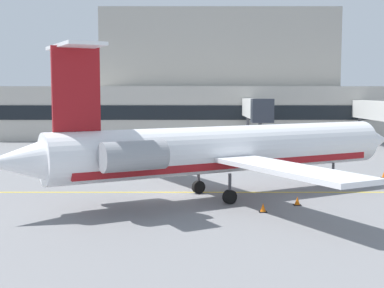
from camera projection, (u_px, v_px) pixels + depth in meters
ground at (177, 197)px, 36.02m from camera, size 120.00×120.00×0.11m
terminal_building at (222, 90)px, 82.77m from camera, size 71.77×14.50×19.95m
jet_bridge_east at (253, 109)px, 65.93m from camera, size 2.40×17.54×6.35m
regional_jet at (221, 150)px, 35.17m from camera, size 28.40×23.17×9.71m
baggage_tug at (184, 151)px, 56.73m from camera, size 1.82×2.87×1.75m
pushback_tractor at (230, 143)px, 63.50m from camera, size 2.84×4.02×2.17m
fuel_tank at (256, 137)px, 68.49m from camera, size 7.01×2.26×2.23m
safety_cone_alpha at (262, 208)px, 31.07m from camera, size 0.47×0.47×0.55m
safety_cone_bravo at (296, 201)px, 32.98m from camera, size 0.47×0.47×0.55m
safety_cone_charlie at (383, 175)px, 43.70m from camera, size 0.47×0.47×0.55m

